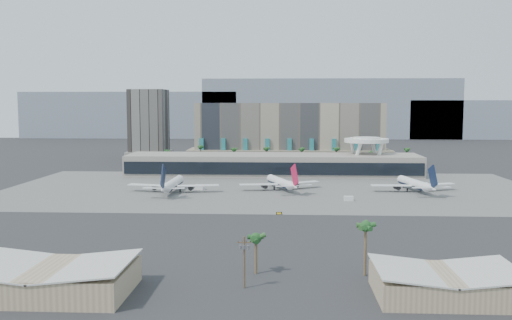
{
  "coord_description": "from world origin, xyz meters",
  "views": [
    {
      "loc": [
        7.18,
        -222.23,
        42.17
      ],
      "look_at": [
        -6.35,
        40.0,
        15.72
      ],
      "focal_mm": 40.0,
      "sensor_mm": 36.0,
      "label": 1
    }
  ],
  "objects_px": {
    "airliner_centre": "(281,182)",
    "service_vehicle_b": "(349,198)",
    "utility_pole": "(244,258)",
    "service_vehicle_a": "(200,187)",
    "airliner_left": "(173,184)",
    "airliner_right": "(415,184)",
    "taxiway_sign": "(279,213)"
  },
  "relations": [
    {
      "from": "airliner_left",
      "to": "airliner_centre",
      "type": "height_order",
      "value": "airliner_left"
    },
    {
      "from": "airliner_left",
      "to": "airliner_right",
      "type": "bearing_deg",
      "value": 4.95
    },
    {
      "from": "utility_pole",
      "to": "service_vehicle_b",
      "type": "height_order",
      "value": "utility_pole"
    },
    {
      "from": "airliner_right",
      "to": "taxiway_sign",
      "type": "bearing_deg",
      "value": -149.03
    },
    {
      "from": "airliner_centre",
      "to": "airliner_right",
      "type": "bearing_deg",
      "value": -22.37
    },
    {
      "from": "service_vehicle_a",
      "to": "taxiway_sign",
      "type": "bearing_deg",
      "value": -35.05
    },
    {
      "from": "airliner_centre",
      "to": "service_vehicle_a",
      "type": "xyz_separation_m",
      "value": [
        -39.64,
        -1.43,
        -2.47
      ]
    },
    {
      "from": "airliner_centre",
      "to": "airliner_right",
      "type": "distance_m",
      "value": 63.62
    },
    {
      "from": "airliner_left",
      "to": "service_vehicle_b",
      "type": "bearing_deg",
      "value": -12.53
    },
    {
      "from": "utility_pole",
      "to": "airliner_centre",
      "type": "height_order",
      "value": "airliner_centre"
    },
    {
      "from": "utility_pole",
      "to": "airliner_centre",
      "type": "distance_m",
      "value": 147.94
    },
    {
      "from": "airliner_right",
      "to": "taxiway_sign",
      "type": "height_order",
      "value": "airliner_right"
    },
    {
      "from": "airliner_left",
      "to": "airliner_centre",
      "type": "xyz_separation_m",
      "value": [
        51.1,
        10.37,
        -0.25
      ]
    },
    {
      "from": "taxiway_sign",
      "to": "airliner_right",
      "type": "bearing_deg",
      "value": 34.27
    },
    {
      "from": "service_vehicle_a",
      "to": "utility_pole",
      "type": "bearing_deg",
      "value": -55.83
    },
    {
      "from": "airliner_left",
      "to": "service_vehicle_a",
      "type": "distance_m",
      "value": 14.79
    },
    {
      "from": "airliner_left",
      "to": "service_vehicle_b",
      "type": "relative_size",
      "value": 11.28
    },
    {
      "from": "service_vehicle_a",
      "to": "service_vehicle_b",
      "type": "distance_m",
      "value": 74.46
    },
    {
      "from": "taxiway_sign",
      "to": "utility_pole",
      "type": "bearing_deg",
      "value": -103.24
    },
    {
      "from": "airliner_centre",
      "to": "service_vehicle_b",
      "type": "distance_m",
      "value": 41.67
    },
    {
      "from": "airliner_left",
      "to": "taxiway_sign",
      "type": "height_order",
      "value": "airliner_left"
    },
    {
      "from": "airliner_left",
      "to": "airliner_centre",
      "type": "relative_size",
      "value": 1.12
    },
    {
      "from": "service_vehicle_a",
      "to": "service_vehicle_b",
      "type": "height_order",
      "value": "service_vehicle_a"
    },
    {
      "from": "utility_pole",
      "to": "service_vehicle_a",
      "type": "height_order",
      "value": "utility_pole"
    },
    {
      "from": "service_vehicle_a",
      "to": "airliner_left",
      "type": "bearing_deg",
      "value": -120.35
    },
    {
      "from": "airliner_centre",
      "to": "service_vehicle_b",
      "type": "relative_size",
      "value": 10.1
    },
    {
      "from": "airliner_centre",
      "to": "taxiway_sign",
      "type": "height_order",
      "value": "airliner_centre"
    },
    {
      "from": "utility_pole",
      "to": "airliner_left",
      "type": "bearing_deg",
      "value": 107.7
    },
    {
      "from": "service_vehicle_b",
      "to": "taxiway_sign",
      "type": "bearing_deg",
      "value": -132.26
    },
    {
      "from": "airliner_right",
      "to": "service_vehicle_b",
      "type": "bearing_deg",
      "value": -153.29
    },
    {
      "from": "utility_pole",
      "to": "taxiway_sign",
      "type": "relative_size",
      "value": 5.38
    },
    {
      "from": "airliner_centre",
      "to": "utility_pole",
      "type": "bearing_deg",
      "value": -113.28
    }
  ]
}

